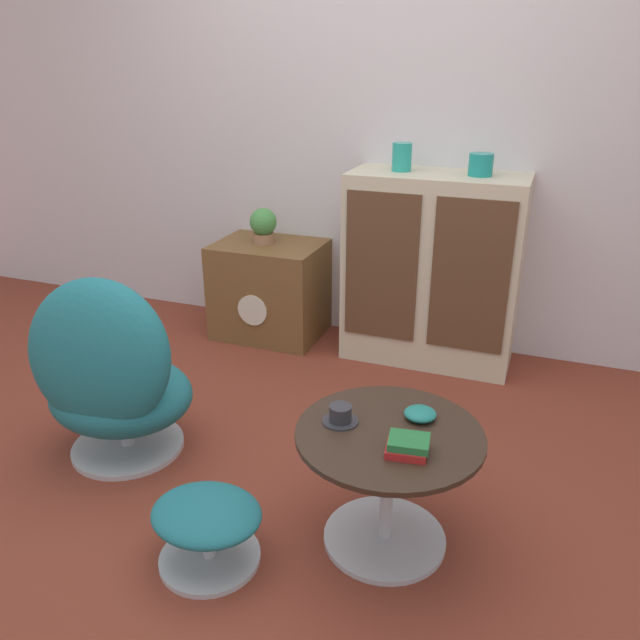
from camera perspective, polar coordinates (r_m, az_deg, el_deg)
The scene contains 13 objects.
ground_plane at distance 2.56m, azimuth -6.03°, elevation -14.70°, with size 12.00×12.00×0.00m, color brown.
wall_back at distance 3.57m, azimuth 5.45°, elevation 18.62°, with size 6.40×0.06×2.60m.
sideboard at distance 3.40m, azimuth 10.22°, elevation 4.55°, with size 0.90×0.43×1.02m.
tv_console at distance 3.73m, azimuth -4.60°, elevation 2.80°, with size 0.62×0.48×0.57m.
egg_chair at distance 2.65m, azimuth -18.59°, elevation -4.99°, with size 0.66×0.62×0.82m.
ottoman at distance 2.17m, azimuth -10.29°, elevation -17.74°, with size 0.37×0.34×0.24m.
coffee_table at distance 2.14m, azimuth 6.20°, elevation -13.73°, with size 0.61×0.61×0.44m.
vase_leftmost at distance 3.31m, azimuth 7.50°, elevation 14.56°, with size 0.10×0.10×0.14m.
vase_inner_left at distance 3.24m, azimuth 14.49°, elevation 13.59°, with size 0.12×0.12×0.11m.
potted_plant at distance 3.63m, azimuth -5.20°, elevation 8.65°, with size 0.16×0.16×0.20m.
teacup at distance 2.08m, azimuth 1.88°, elevation -8.70°, with size 0.12×0.12×0.06m.
book_stack at distance 1.95m, azimuth 8.01°, elevation -11.33°, with size 0.14×0.12×0.05m.
bowl at distance 2.13m, azimuth 9.16°, elevation -8.43°, with size 0.11×0.11×0.04m.
Camera 1 is at (0.96, -1.79, 1.55)m, focal length 35.00 mm.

